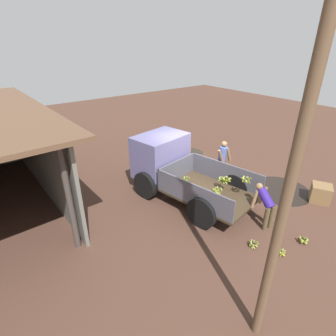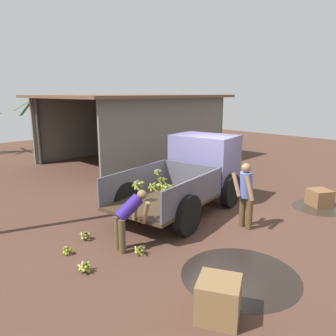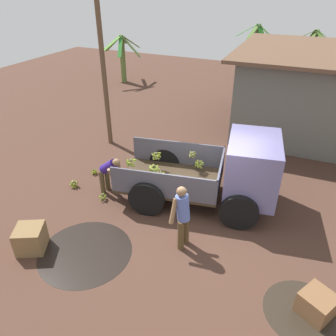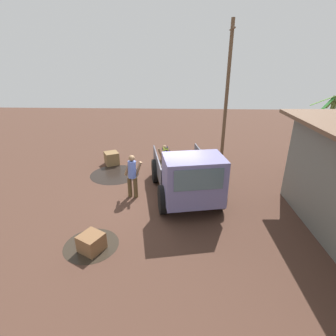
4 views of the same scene
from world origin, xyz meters
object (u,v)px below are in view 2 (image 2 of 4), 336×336
Objects in this scene: cargo_truck at (196,169)px; banana_bunch_on_ground_0 at (85,267)px; wooden_crate_0 at (219,299)px; banana_bunch_on_ground_1 at (140,249)px; wooden_crate_1 at (319,198)px; person_foreground_visitor at (246,193)px; banana_bunch_on_ground_3 at (67,250)px; person_worker_loading at (129,216)px; banana_bunch_on_ground_2 at (85,235)px.

cargo_truck reaches higher than banana_bunch_on_ground_0.
wooden_crate_0 reaches higher than banana_bunch_on_ground_0.
cargo_truck reaches higher than banana_bunch_on_ground_1.
cargo_truck is 7.72× the size of wooden_crate_1.
wooden_crate_0 is at bearing -171.59° from wooden_crate_1.
person_foreground_visitor is at bearing -15.28° from banana_bunch_on_ground_1.
banana_bunch_on_ground_1 is at bearing -168.75° from cargo_truck.
banana_bunch_on_ground_3 is at bearing 82.80° from banana_bunch_on_ground_0.
banana_bunch_on_ground_3 is (-1.08, 0.69, -0.65)m from person_worker_loading.
wooden_crate_0 is (-3.74, -3.65, -0.76)m from cargo_truck.
banana_bunch_on_ground_1 is 2.36m from wooden_crate_0.
person_foreground_visitor is at bearing -13.40° from banana_bunch_on_ground_0.
banana_bunch_on_ground_0 is 1.09× the size of banana_bunch_on_ground_2.
person_worker_loading is 5.62× the size of banana_bunch_on_ground_3.
wooden_crate_0 is at bearing -79.14° from banana_bunch_on_ground_3.
banana_bunch_on_ground_1 is (-2.74, 0.75, -0.80)m from person_foreground_visitor.
cargo_truck is at bearing 21.79° from banana_bunch_on_ground_1.
cargo_truck is at bearing -97.83° from person_foreground_visitor.
banana_bunch_on_ground_1 is at bearing 79.97° from wooden_crate_0.
person_foreground_visitor is (-0.59, -2.08, -0.15)m from cargo_truck.
banana_bunch_on_ground_1 reaches higher than banana_bunch_on_ground_3.
wooden_crate_0 is (-0.44, -2.69, -0.44)m from person_worker_loading.
wooden_crate_0 is (-0.41, -2.32, 0.19)m from banana_bunch_on_ground_1.
banana_bunch_on_ground_0 is at bearing 171.11° from banana_bunch_on_ground_1.
person_foreground_visitor is 2.95m from banana_bunch_on_ground_1.
person_foreground_visitor reaches higher than banana_bunch_on_ground_2.
banana_bunch_on_ground_1 is 1.50m from banana_bunch_on_ground_3.
wooden_crate_1 is (6.82, -2.47, 0.14)m from banana_bunch_on_ground_3.
person_worker_loading is (-2.72, 1.13, -0.17)m from person_foreground_visitor.
person_worker_loading is 4.91× the size of banana_bunch_on_ground_1.
banana_bunch_on_ground_0 is at bearing -176.23° from cargo_truck.
wooden_crate_0 is at bearing -73.07° from banana_bunch_on_ground_0.
cargo_truck is 3.46m from person_worker_loading.
wooden_crate_1 reaches higher than banana_bunch_on_ground_0.
banana_bunch_on_ground_0 is 0.46× the size of wooden_crate_1.
cargo_truck is 7.27× the size of wooden_crate_0.
cargo_truck is 3.88m from banana_bunch_on_ground_2.
banana_bunch_on_ground_1 is at bearing -73.05° from banana_bunch_on_ground_2.
cargo_truck is at bearing -1.15° from banana_bunch_on_ground_2.
person_worker_loading is at bearing -174.42° from cargo_truck.
banana_bunch_on_ground_2 reaches higher than banana_bunch_on_ground_3.
person_worker_loading reaches higher than banana_bunch_on_ground_0.
cargo_truck is 20.13× the size of banana_bunch_on_ground_3.
banana_bunch_on_ground_2 is at bearing 28.37° from banana_bunch_on_ground_3.
person_worker_loading is 1.36m from banana_bunch_on_ground_0.
banana_bunch_on_ground_2 is at bearing 106.95° from banana_bunch_on_ground_1.
cargo_truck is 4.74m from banana_bunch_on_ground_0.
banana_bunch_on_ground_3 is at bearing 100.86° from wooden_crate_0.
cargo_truck is 2.17m from person_foreground_visitor.
banana_bunch_on_ground_3 is at bearing -151.63° from banana_bunch_on_ground_2.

